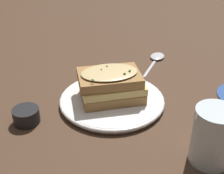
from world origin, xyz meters
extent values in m
plane|color=#473021|center=(0.00, 0.00, 0.00)|extent=(2.40, 2.40, 0.00)
cylinder|color=white|center=(0.03, -0.01, 0.01)|extent=(0.24, 0.24, 0.02)
torus|color=white|center=(0.03, -0.01, 0.01)|extent=(0.25, 0.25, 0.01)
cube|color=#A37542|center=(0.03, -0.01, 0.03)|extent=(0.17, 0.17, 0.02)
cube|color=#E0C16B|center=(0.03, -0.01, 0.05)|extent=(0.17, 0.17, 0.02)
cube|color=#A37542|center=(0.03, 0.00, 0.07)|extent=(0.17, 0.17, 0.02)
ellipsoid|color=#DBBC7F|center=(0.03, 0.00, 0.08)|extent=(0.15, 0.15, 0.01)
cube|color=#2D6028|center=(0.03, -0.04, 0.09)|extent=(0.01, 0.01, 0.00)
cube|color=#2D6028|center=(0.02, 0.02, 0.09)|extent=(0.00, 0.00, 0.00)
cube|color=#2D6028|center=(-0.03, 0.01, 0.09)|extent=(0.01, 0.01, 0.00)
cube|color=#2D6028|center=(0.05, -0.04, 0.09)|extent=(0.01, 0.00, 0.00)
cube|color=#2D6028|center=(0.04, 0.02, 0.09)|extent=(0.01, 0.01, 0.00)
cylinder|color=silver|center=(-0.04, -0.26, 0.06)|extent=(0.08, 0.08, 0.11)
cube|color=silver|center=(0.24, -0.01, 0.00)|extent=(0.11, 0.03, 0.00)
ellipsoid|color=silver|center=(0.32, 0.01, 0.01)|extent=(0.06, 0.05, 0.01)
cylinder|color=black|center=(-0.14, 0.11, 0.02)|extent=(0.06, 0.06, 0.03)
camera|label=1|loc=(-0.51, -0.33, 0.42)|focal=50.00mm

